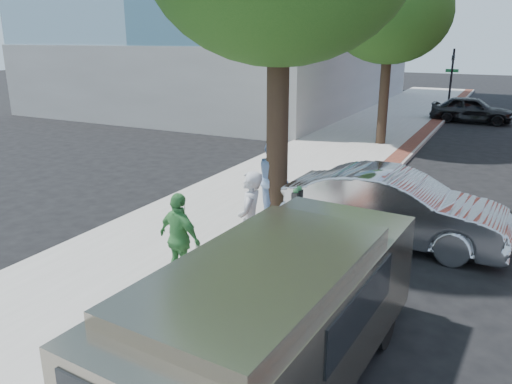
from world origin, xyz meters
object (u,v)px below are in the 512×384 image
Objects in this scene: person_officer at (274,178)px; sedan_silver at (394,207)px; person_gray at (250,221)px; person_green at (180,239)px; van at (283,310)px; parking_meter at (297,207)px; bg_car at (471,109)px.

person_officer is 0.39× the size of sedan_silver.
person_gray is 1.15× the size of person_green.
van reaches higher than person_green.
parking_meter reaches higher than bg_car.
person_green is at bearing 151.44° from person_officer.
person_gray is at bearing 147.90° from sedan_silver.
person_green is 22.64m from bg_car.
van is at bearing 22.37° from person_gray.
person_officer reaches higher than van.
parking_meter reaches higher than sedan_silver.
sedan_silver is 0.90× the size of van.
person_green reaches higher than parking_meter.
person_green is at bearing 154.53° from van.
parking_meter is 0.27× the size of van.
person_officer reaches higher than bg_car.
person_officer reaches higher than person_green.
person_green is (0.06, -4.01, -0.11)m from person_officer.
van is (1.83, -2.54, -0.05)m from person_gray.
person_gray reaches higher than parking_meter.
bg_car is at bearing 161.08° from person_gray.
person_officer is at bearing -76.47° from person_green.
bg_car is at bearing 1.73° from sedan_silver.
person_officer is at bearing 120.22° from van.
van is at bearing 163.45° from person_green.
person_officer is at bearing 92.67° from sedan_silver.
van reaches higher than sedan_silver.
parking_meter is 2.42m from person_green.
person_gray is (-0.57, -0.89, -0.09)m from parking_meter.
person_gray is at bearing 129.44° from van.
sedan_silver reaches higher than bg_car.
parking_meter is at bearing 133.98° from person_gray.
van is at bearing 177.05° from person_officer.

